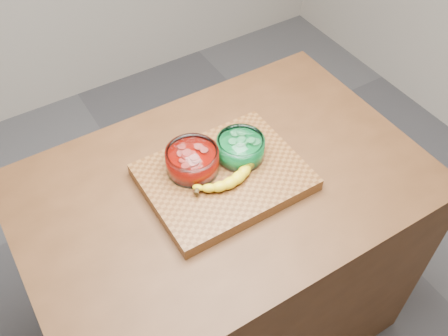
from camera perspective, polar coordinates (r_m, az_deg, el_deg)
ground at (r=2.23m, az=-0.00°, el=-16.77°), size 3.50×3.50×0.00m
counter at (r=1.83m, az=-0.00°, el=-10.75°), size 1.20×0.80×0.90m
cutting_board at (r=1.45m, az=-0.00°, el=-1.06°), size 0.45×0.35×0.04m
bowl_red at (r=1.42m, az=-3.63°, el=0.85°), size 0.15×0.15×0.07m
bowl_green at (r=1.46m, az=1.90°, el=2.28°), size 0.14×0.14×0.07m
banana at (r=1.41m, az=0.26°, el=-0.34°), size 0.26×0.14×0.04m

